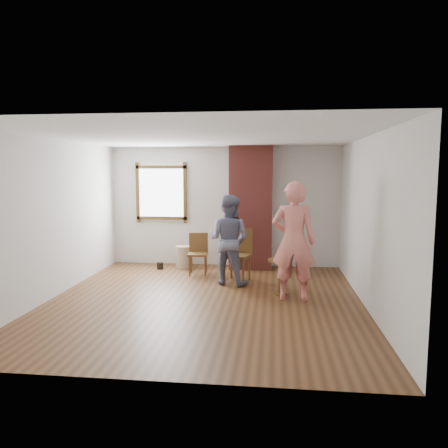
{
  "coord_description": "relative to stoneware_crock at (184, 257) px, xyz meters",
  "views": [
    {
      "loc": [
        1.09,
        -6.75,
        2.06
      ],
      "look_at": [
        0.22,
        0.8,
        1.15
      ],
      "focal_mm": 35.0,
      "sensor_mm": 36.0,
      "label": 1
    }
  ],
  "objects": [
    {
      "name": "side_table",
      "position": [
        2.04,
        -1.87,
        0.17
      ],
      "size": [
        0.4,
        0.4,
        0.6
      ],
      "color": "brown",
      "rests_on": "ground"
    },
    {
      "name": "stoneware_crock",
      "position": [
        0.0,
        0.0,
        0.0
      ],
      "size": [
        0.47,
        0.47,
        0.47
      ],
      "primitive_type": "cylinder",
      "rotation": [
        0.0,
        0.0,
        0.36
      ],
      "color": "tan",
      "rests_on": "ground"
    },
    {
      "name": "dark_pot",
      "position": [
        -0.48,
        -0.23,
        -0.16
      ],
      "size": [
        0.17,
        0.17,
        0.14
      ],
      "primitive_type": "cylinder",
      "rotation": [
        0.0,
        0.0,
        -0.2
      ],
      "color": "black",
      "rests_on": "ground"
    },
    {
      "name": "cake_slice",
      "position": [
        2.05,
        -1.87,
        0.4
      ],
      "size": [
        0.08,
        0.07,
        0.06
      ],
      "primitive_type": "cube",
      "color": "white",
      "rests_on": "cake_plate"
    },
    {
      "name": "dining_chair_left",
      "position": [
        0.41,
        -0.55,
        0.23
      ],
      "size": [
        0.42,
        0.42,
        0.82
      ],
      "rotation": [
        0.0,
        0.0,
        0.09
      ],
      "color": "brown",
      "rests_on": "ground"
    },
    {
      "name": "brick_chimney",
      "position": [
        1.44,
        0.1,
        1.07
      ],
      "size": [
        0.9,
        0.5,
        2.6
      ],
      "primitive_type": "cube",
      "color": "#963D35",
      "rests_on": "ground"
    },
    {
      "name": "man",
      "position": [
        1.11,
        -1.28,
        0.59
      ],
      "size": [
        0.96,
        0.85,
        1.65
      ],
      "primitive_type": "imported",
      "rotation": [
        0.0,
        0.0,
        2.82
      ],
      "color": "#121434",
      "rests_on": "ground"
    },
    {
      "name": "cake_plate",
      "position": [
        2.04,
        -1.87,
        0.37
      ],
      "size": [
        0.18,
        0.18,
        0.01
      ],
      "primitive_type": "cylinder",
      "color": "white",
      "rests_on": "side_table"
    },
    {
      "name": "room_shell",
      "position": [
        0.78,
        -1.79,
        1.57
      ],
      "size": [
        5.04,
        5.52,
        2.62
      ],
      "color": "silver",
      "rests_on": "ground"
    },
    {
      "name": "ground",
      "position": [
        0.84,
        -2.4,
        -0.23
      ],
      "size": [
        5.5,
        5.5,
        0.0
      ],
      "primitive_type": "plane",
      "color": "brown",
      "rests_on": "ground"
    },
    {
      "name": "dining_chair_right",
      "position": [
        1.27,
        -1.03,
        0.32
      ],
      "size": [
        0.56,
        0.56,
        0.99
      ],
      "rotation": [
        0.0,
        0.0,
        -0.26
      ],
      "color": "brown",
      "rests_on": "ground"
    },
    {
      "name": "person_pink",
      "position": [
        2.24,
        -2.19,
        0.72
      ],
      "size": [
        0.75,
        0.54,
        1.92
      ],
      "primitive_type": "imported",
      "rotation": [
        0.0,
        0.0,
        3.03
      ],
      "color": "#E77E73",
      "rests_on": "ground"
    }
  ]
}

